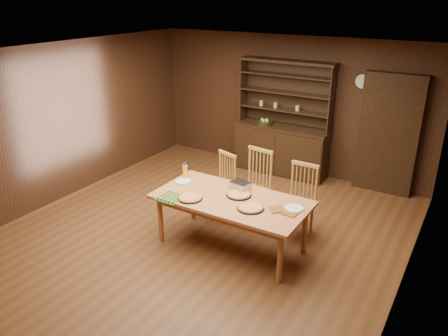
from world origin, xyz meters
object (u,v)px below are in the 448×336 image
Objects in this scene: china_hutch at (282,143)px; chair_right at (301,197)px; chair_center at (256,182)px; juice_bottle at (185,171)px; dining_table at (231,203)px; chair_left at (223,182)px.

china_hutch reaches higher than chair_right.
juice_bottle is at bearing -131.89° from chair_center.
juice_bottle is at bearing -98.56° from china_hutch.
chair_right reaches higher than juice_bottle.
chair_center is at bearing 40.38° from juice_bottle.
china_hutch is 1.97m from chair_center.
juice_bottle is at bearing 165.74° from dining_table.
chair_center is (0.53, 0.11, 0.07)m from chair_left.
chair_right reaches higher than chair_left.
china_hutch is 9.18× the size of juice_bottle.
chair_center is at bearing 96.52° from dining_table.
chair_right is (0.65, 0.88, -0.11)m from dining_table.
chair_left is 1.29m from chair_right.
chair_center is at bearing 29.31° from chair_left.
chair_left is 0.89× the size of chair_center.
dining_table is 1.10m from chair_right.
china_hutch is 2.66m from juice_bottle.
dining_table is 1.85× the size of chair_center.
chair_left is at bearing -161.01° from chair_center.
chair_left is 0.94× the size of chair_right.
china_hutch is 2.18× the size of chair_left.
chair_center is at bearing -77.37° from china_hutch.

